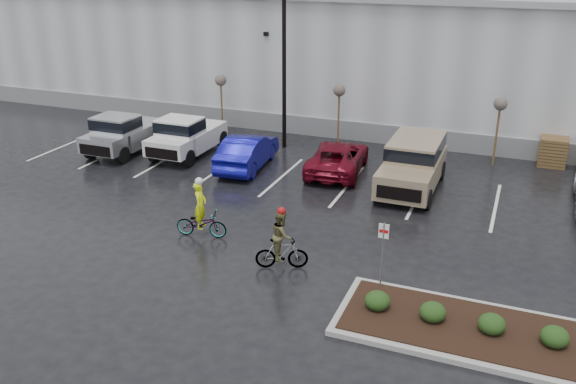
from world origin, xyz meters
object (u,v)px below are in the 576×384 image
at_px(lamppost, 284,32).
at_px(sapling_west, 221,84).
at_px(sapling_east, 500,108).
at_px(pickup_silver, 128,131).
at_px(pickup_white, 190,134).
at_px(cyclist_olive, 282,246).
at_px(pallet_stack_a, 553,151).
at_px(sapling_mid, 339,94).
at_px(cyclist_hivis, 201,218).
at_px(car_red, 338,157).
at_px(suv_tan, 412,166).
at_px(car_blue, 247,151).
at_px(fire_lane_sign, 383,248).

bearing_deg(lamppost, sapling_west, 165.96).
xyz_separation_m(lamppost, sapling_east, (10.00, 1.00, -2.96)).
xyz_separation_m(sapling_west, pickup_silver, (-2.98, -4.26, -1.75)).
bearing_deg(pickup_white, cyclist_olive, -46.79).
bearing_deg(pickup_white, pallet_stack_a, 15.43).
height_order(sapling_mid, sapling_east, same).
distance_m(pallet_stack_a, cyclist_hivis, 16.90).
distance_m(pickup_white, car_red, 7.48).
relative_size(suv_tan, cyclist_hivis, 2.33).
bearing_deg(car_blue, sapling_east, -162.99).
xyz_separation_m(pickup_white, cyclist_olive, (8.49, -9.04, -0.21)).
bearing_deg(suv_tan, sapling_east, 56.16).
bearing_deg(cyclist_hivis, sapling_mid, -16.70).
relative_size(lamppost, suv_tan, 1.81).
height_order(suv_tan, cyclist_olive, cyclist_olive).
bearing_deg(pallet_stack_a, cyclist_olive, -120.26).
distance_m(pallet_stack_a, pickup_silver, 20.18).
distance_m(sapling_mid, pickup_white, 7.52).
bearing_deg(fire_lane_sign, lamppost, 123.46).
distance_m(fire_lane_sign, car_red, 10.30).
distance_m(lamppost, suv_tan, 9.11).
bearing_deg(car_blue, pickup_white, -19.87).
height_order(sapling_east, pickup_white, sapling_east).
distance_m(fire_lane_sign, suv_tan, 8.44).
height_order(lamppost, pallet_stack_a, lamppost).
bearing_deg(car_red, cyclist_olive, 90.48).
height_order(pallet_stack_a, cyclist_olive, cyclist_olive).
bearing_deg(lamppost, sapling_east, 5.71).
xyz_separation_m(lamppost, cyclist_hivis, (1.13, -10.50, -5.00)).
distance_m(sapling_east, fire_lane_sign, 13.06).
distance_m(pickup_white, suv_tan, 10.99).
height_order(sapling_mid, pickup_silver, sapling_mid).
bearing_deg(car_blue, suv_tan, 174.17).
xyz_separation_m(lamppost, sapling_west, (-4.00, 1.00, -2.96)).
xyz_separation_m(pickup_silver, cyclist_olive, (11.57, -8.31, -0.21)).
distance_m(suv_tan, cyclist_hivis, 9.25).
xyz_separation_m(lamppost, pickup_white, (-3.91, -2.53, -4.71)).
height_order(lamppost, sapling_west, lamppost).
bearing_deg(sapling_east, sapling_mid, 180.00).
distance_m(lamppost, sapling_west, 5.07).
relative_size(fire_lane_sign, car_blue, 0.47).
bearing_deg(sapling_east, pallet_stack_a, 21.80).
distance_m(sapling_west, pallet_stack_a, 16.66).
height_order(sapling_mid, car_blue, sapling_mid).
relative_size(lamppost, pickup_white, 1.77).
distance_m(sapling_mid, fire_lane_sign, 13.92).
relative_size(lamppost, cyclist_hivis, 4.22).
distance_m(car_blue, car_red, 4.12).
bearing_deg(car_red, cyclist_hivis, 67.32).
xyz_separation_m(sapling_mid, pickup_white, (-6.41, -3.53, -1.75)).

